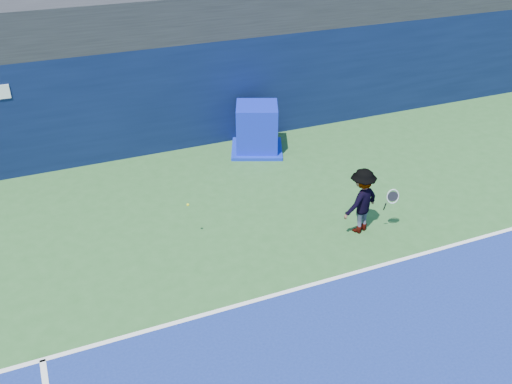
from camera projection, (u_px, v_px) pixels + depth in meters
baseline at (311, 285)px, 11.12m from camera, size 24.00×0.10×0.01m
stadium_band at (177, 10)px, 16.16m from camera, size 36.00×3.00×1.20m
back_wall_assembly at (191, 92)px, 16.39m from camera, size 36.00×1.03×3.00m
equipment_cart at (257, 130)px, 16.17m from camera, size 1.88×1.88×1.38m
tennis_player at (362, 201)px, 12.45m from camera, size 1.29×0.86×1.52m
tennis_ball at (188, 205)px, 12.06m from camera, size 0.06×0.06×0.06m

